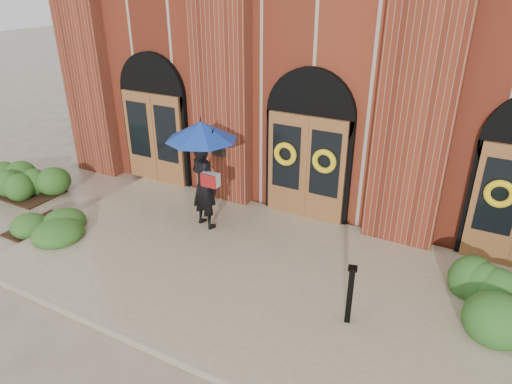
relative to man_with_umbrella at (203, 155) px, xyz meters
The scene contains 7 objects.
ground 2.90m from the man_with_umbrella, 33.20° to the right, with size 90.00×90.00×0.00m, color tan.
landing 2.79m from the man_with_umbrella, 29.77° to the right, with size 10.00×5.30×0.15m, color tan.
church_building 7.97m from the man_with_umbrella, 76.48° to the left, with size 16.20×12.53×7.00m.
man_with_umbrella is the anchor object (origin of this frame).
metal_post 4.44m from the man_with_umbrella, 22.29° to the right, with size 0.18×0.18×1.10m.
hedge_wall_left 6.30m from the man_with_umbrella, behind, with size 2.69×1.08×0.69m, color #28521B.
hedge_front_left 4.08m from the man_with_umbrella, 151.54° to the right, with size 1.44×1.23×0.51m, color #2B551D.
Camera 1 is at (3.63, -6.48, 5.47)m, focal length 32.00 mm.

